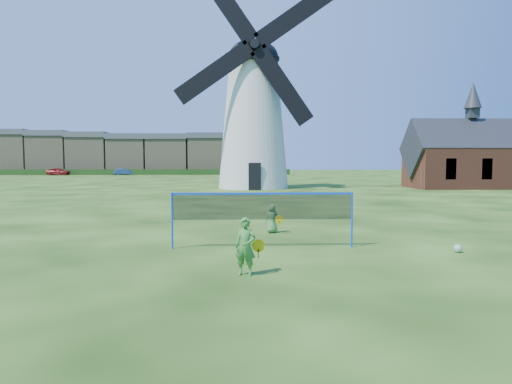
{
  "coord_description": "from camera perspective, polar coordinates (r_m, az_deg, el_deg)",
  "views": [
    {
      "loc": [
        -0.35,
        -12.57,
        2.42
      ],
      "look_at": [
        0.2,
        0.5,
        1.5
      ],
      "focal_mm": 30.99,
      "sensor_mm": 36.0,
      "label": 1
    }
  ],
  "objects": [
    {
      "name": "ground",
      "position": [
        12.81,
        -0.81,
        -6.87
      ],
      "size": [
        220.0,
        220.0,
        0.0
      ],
      "primitive_type": "plane",
      "color": "black",
      "rests_on": "ground"
    },
    {
      "name": "windmill",
      "position": [
        39.87,
        -0.34,
        9.98
      ],
      "size": [
        13.44,
        6.24,
        18.77
      ],
      "color": "white",
      "rests_on": "ground"
    },
    {
      "name": "chapel",
      "position": [
        44.16,
        26.0,
        3.9
      ],
      "size": [
        11.13,
        5.4,
        9.41
      ],
      "color": "brown",
      "rests_on": "ground"
    },
    {
      "name": "badminton_net",
      "position": [
        12.23,
        0.88,
        -1.99
      ],
      "size": [
        5.05,
        0.05,
        1.55
      ],
      "color": "blue",
      "rests_on": "ground"
    },
    {
      "name": "player_girl",
      "position": [
        9.38,
        -1.35,
        -7.06
      ],
      "size": [
        0.68,
        0.41,
        1.23
      ],
      "rotation": [
        0.0,
        0.0,
        -0.3
      ],
      "color": "#3D8535",
      "rests_on": "ground"
    },
    {
      "name": "player_boy",
      "position": [
        14.89,
        2.12,
        -3.45
      ],
      "size": [
        0.62,
        0.42,
        0.97
      ],
      "rotation": [
        0.0,
        0.0,
        3.3
      ],
      "color": "#4B8D44",
      "rests_on": "ground"
    },
    {
      "name": "play_ball",
      "position": [
        12.92,
        24.59,
        -6.64
      ],
      "size": [
        0.22,
        0.22,
        0.22
      ],
      "primitive_type": "sphere",
      "color": "green",
      "rests_on": "ground"
    },
    {
      "name": "terraced_houses",
      "position": [
        88.81,
        -20.23,
        4.71
      ],
      "size": [
        50.08,
        8.4,
        8.17
      ],
      "color": "#9B8C67",
      "rests_on": "ground"
    },
    {
      "name": "hedge",
      "position": [
        81.52,
        -17.83,
        2.46
      ],
      "size": [
        62.0,
        0.8,
        1.0
      ],
      "primitive_type": "cube",
      "color": "#193814",
      "rests_on": "ground"
    },
    {
      "name": "car_left",
      "position": [
        82.93,
        -24.17,
        2.43
      ],
      "size": [
        3.93,
        1.79,
        1.31
      ],
      "primitive_type": "imported",
      "rotation": [
        0.0,
        0.0,
        1.51
      ],
      "color": "maroon",
      "rests_on": "ground"
    },
    {
      "name": "car_right",
      "position": [
        80.88,
        -16.68,
        2.53
      ],
      "size": [
        3.69,
        2.11,
        1.15
      ],
      "primitive_type": "imported",
      "rotation": [
        0.0,
        0.0,
        1.84
      ],
      "color": "navy",
      "rests_on": "ground"
    }
  ]
}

